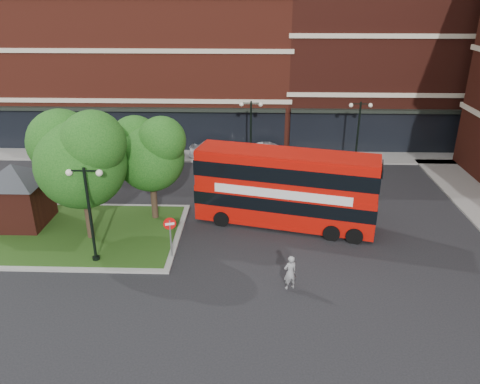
{
  "coord_description": "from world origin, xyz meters",
  "views": [
    {
      "loc": [
        2.31,
        -19.57,
        12.4
      ],
      "look_at": [
        1.51,
        4.59,
        2.0
      ],
      "focal_mm": 35.0,
      "sensor_mm": 36.0,
      "label": 1
    }
  ],
  "objects_px": {
    "woman": "(290,272)",
    "car_white": "(270,152)",
    "bus": "(285,184)",
    "car_silver": "(217,150)"
  },
  "relations": [
    {
      "from": "woman",
      "to": "car_silver",
      "type": "xyz_separation_m",
      "value": [
        -4.71,
        17.74,
        -0.11
      ]
    },
    {
      "from": "woman",
      "to": "car_white",
      "type": "bearing_deg",
      "value": -109.71
    },
    {
      "from": "bus",
      "to": "woman",
      "type": "height_order",
      "value": "bus"
    },
    {
      "from": "bus",
      "to": "car_silver",
      "type": "xyz_separation_m",
      "value": [
        -4.79,
        11.4,
        -1.78
      ]
    },
    {
      "from": "car_white",
      "to": "car_silver",
      "type": "bearing_deg",
      "value": 88.55
    },
    {
      "from": "woman",
      "to": "bus",
      "type": "bearing_deg",
      "value": -111.88
    },
    {
      "from": "bus",
      "to": "woman",
      "type": "distance_m",
      "value": 6.56
    },
    {
      "from": "bus",
      "to": "car_silver",
      "type": "distance_m",
      "value": 12.49
    },
    {
      "from": "woman",
      "to": "car_white",
      "type": "xyz_separation_m",
      "value": [
        -0.43,
        17.74,
        -0.21
      ]
    },
    {
      "from": "bus",
      "to": "woman",
      "type": "xyz_separation_m",
      "value": [
        -0.09,
        -6.34,
        -1.68
      ]
    }
  ]
}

